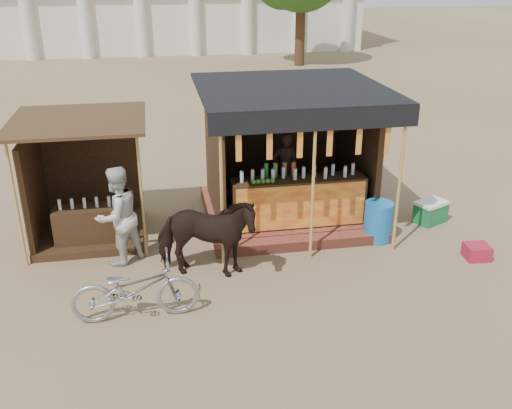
{
  "coord_description": "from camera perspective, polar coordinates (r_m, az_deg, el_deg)",
  "views": [
    {
      "loc": [
        -1.63,
        -7.35,
        4.98
      ],
      "look_at": [
        0.0,
        1.6,
        1.1
      ],
      "focal_mm": 40.0,
      "sensor_mm": 36.0,
      "label": 1
    }
  ],
  "objects": [
    {
      "name": "main_stall",
      "position": [
        11.72,
        3.27,
        3.31
      ],
      "size": [
        3.6,
        3.61,
        2.78
      ],
      "color": "brown",
      "rests_on": "ground"
    },
    {
      "name": "ground",
      "position": [
        9.03,
        1.85,
        -10.4
      ],
      "size": [
        120.0,
        120.0,
        0.0
      ],
      "primitive_type": "plane",
      "color": "#846B4C",
      "rests_on": "ground"
    },
    {
      "name": "motorbike",
      "position": [
        8.76,
        -12.0,
        -8.27
      ],
      "size": [
        1.9,
        0.69,
        0.99
      ],
      "primitive_type": "imported",
      "rotation": [
        0.0,
        0.0,
        1.58
      ],
      "color": "#92929A",
      "rests_on": "ground"
    },
    {
      "name": "blue_barrel",
      "position": [
        11.19,
        12.12,
        -1.67
      ],
      "size": [
        0.72,
        0.72,
        0.78
      ],
      "primitive_type": "cylinder",
      "rotation": [
        0.0,
        0.0,
        -0.41
      ],
      "color": "#1663A7",
      "rests_on": "ground"
    },
    {
      "name": "red_crate",
      "position": [
        11.13,
        21.21,
        -4.43
      ],
      "size": [
        0.45,
        0.42,
        0.27
      ],
      "primitive_type": "cube",
      "rotation": [
        0.0,
        0.0,
        -0.08
      ],
      "color": "maroon",
      "rests_on": "ground"
    },
    {
      "name": "bystander",
      "position": [
        10.23,
        -13.66,
        -1.12
      ],
      "size": [
        1.11,
        1.08,
        1.79
      ],
      "primitive_type": "imported",
      "rotation": [
        0.0,
        0.0,
        3.83
      ],
      "color": "beige",
      "rests_on": "ground"
    },
    {
      "name": "secondary_stall",
      "position": [
        11.47,
        -17.3,
        0.9
      ],
      "size": [
        2.4,
        2.4,
        2.38
      ],
      "color": "#3A2615",
      "rests_on": "ground"
    },
    {
      "name": "cow",
      "position": [
        9.58,
        -5.06,
        -3.29
      ],
      "size": [
        1.9,
        1.24,
        1.47
      ],
      "primitive_type": "imported",
      "rotation": [
        0.0,
        0.0,
        1.3
      ],
      "color": "black",
      "rests_on": "ground"
    },
    {
      "name": "cooler",
      "position": [
        12.3,
        17.07,
        -0.69
      ],
      "size": [
        0.77,
        0.67,
        0.46
      ],
      "color": "#186D38",
      "rests_on": "ground"
    }
  ]
}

